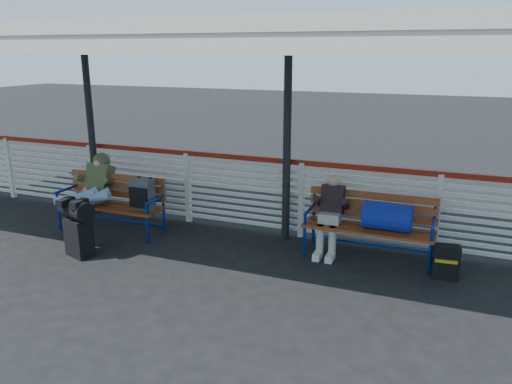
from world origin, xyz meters
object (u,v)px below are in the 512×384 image
at_px(bench_right, 380,218).
at_px(suitcase_side, 446,262).
at_px(traveler_man, 89,193).
at_px(companion_person, 330,213).
at_px(luggage_stack, 78,226).
at_px(bench_left, 122,197).

bearing_deg(bench_right, suitcase_side, -18.15).
bearing_deg(traveler_man, companion_person, 11.67).
bearing_deg(traveler_man, luggage_stack, -63.30).
bearing_deg(suitcase_side, luggage_stack, -172.49).
relative_size(luggage_stack, bench_left, 0.47).
xyz_separation_m(luggage_stack, bench_right, (3.98, 1.44, 0.16)).
xyz_separation_m(luggage_stack, companion_person, (3.29, 1.44, 0.14)).
distance_m(bench_left, suitcase_side, 4.89).
xyz_separation_m(luggage_stack, suitcase_side, (4.89, 1.14, -0.23)).
height_order(luggage_stack, companion_person, companion_person).
xyz_separation_m(bench_right, traveler_man, (-4.33, -0.75, 0.10)).
bearing_deg(bench_left, luggage_stack, -90.76).
relative_size(bench_left, companion_person, 1.57).
relative_size(bench_right, suitcase_side, 3.97).
bearing_deg(traveler_man, suitcase_side, 4.94).
xyz_separation_m(bench_left, traveler_man, (-0.36, -0.34, 0.11)).
distance_m(luggage_stack, bench_right, 4.24).
distance_m(luggage_stack, suitcase_side, 5.03).
distance_m(companion_person, suitcase_side, 1.67).
bearing_deg(suitcase_side, companion_person, 163.85).
relative_size(traveler_man, companion_person, 1.43).
distance_m(bench_left, bench_right, 3.99).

